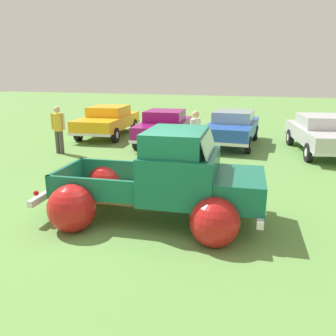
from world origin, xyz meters
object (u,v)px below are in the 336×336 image
show_car_1 (164,126)px  spectator_0 (58,127)px  show_car_3 (323,133)px  vintage_pickup_truck (168,185)px  show_car_2 (233,127)px  show_car_0 (108,120)px  spectator_1 (195,134)px

show_car_1 → spectator_0: bearing=-53.2°
show_car_3 → vintage_pickup_truck: bearing=-36.9°
show_car_2 → spectator_0: 7.12m
show_car_0 → spectator_1: bearing=46.2°
show_car_3 → spectator_1: 5.34m
vintage_pickup_truck → show_car_3: bearing=59.2°
vintage_pickup_truck → spectator_0: size_ratio=2.67×
spectator_0 → spectator_1: (5.34, -0.01, 0.01)m
show_car_0 → show_car_2: bearing=80.8°
show_car_3 → show_car_2: bearing=-109.6°
spectator_0 → show_car_3: bearing=-82.8°
show_car_1 → show_car_3: 6.36m
show_car_1 → spectator_0: spectator_0 is taller
vintage_pickup_truck → show_car_1: (-2.67, 7.55, 0.02)m
show_car_1 → show_car_3: bearing=85.8°
show_car_1 → spectator_0: (-3.22, -3.01, 0.25)m
show_car_0 → show_car_3: (9.56, -0.72, -0.00)m
spectator_0 → spectator_1: size_ratio=0.99×
show_car_1 → show_car_3: (6.35, 0.23, 0.01)m
show_car_3 → spectator_1: bearing=-64.1°
show_car_1 → show_car_2: bearing=98.0°
vintage_pickup_truck → show_car_0: 10.33m
show_car_0 → show_car_3: 9.59m
vintage_pickup_truck → show_car_0: (-5.88, 8.50, 0.03)m
vintage_pickup_truck → show_car_0: size_ratio=0.99×
show_car_3 → show_car_1: bearing=-99.5°
show_car_1 → vintage_pickup_truck: bearing=13.2°
spectator_1 → spectator_0: bearing=-164.3°
show_car_3 → spectator_0: (-9.57, -3.24, 0.24)m
show_car_0 → show_car_1: same height
vintage_pickup_truck → show_car_3: size_ratio=0.98×
spectator_1 → show_car_3: bearing=53.2°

